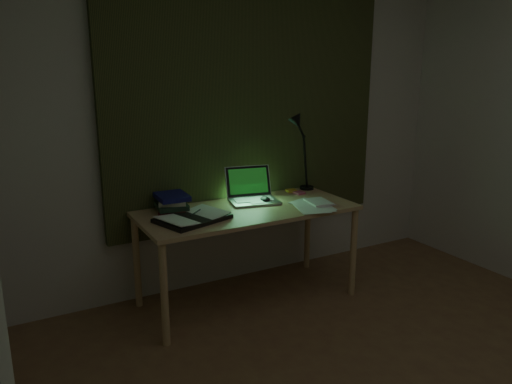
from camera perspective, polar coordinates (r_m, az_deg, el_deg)
wall_back at (r=3.74m, az=-0.92°, el=8.58°), size 3.50×0.00×2.50m
curtain at (r=3.69m, az=-0.63°, el=11.62°), size 2.20×0.06×2.00m
desk at (r=3.50m, az=-0.96°, el=-7.23°), size 1.48×0.65×0.68m
laptop at (r=3.51m, az=-0.20°, el=0.69°), size 0.40×0.44×0.24m
open_textbook at (r=3.16m, az=-7.27°, el=-2.92°), size 0.49×0.41×0.04m
book_stack at (r=3.36m, az=-9.63°, el=-1.19°), size 0.23×0.26×0.12m
loose_papers at (r=3.53m, az=6.33°, el=-1.20°), size 0.41×0.42×0.02m
mouse at (r=3.55m, az=1.05°, el=-0.85°), size 0.09×0.12×0.04m
sticky_yellow at (r=3.85m, az=4.07°, el=0.16°), size 0.08×0.08×0.02m
sticky_pink at (r=3.79m, az=4.95°, el=-0.10°), size 0.08×0.08×0.01m
desk_lamp at (r=3.88m, az=5.93°, el=4.56°), size 0.44×0.37×0.59m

